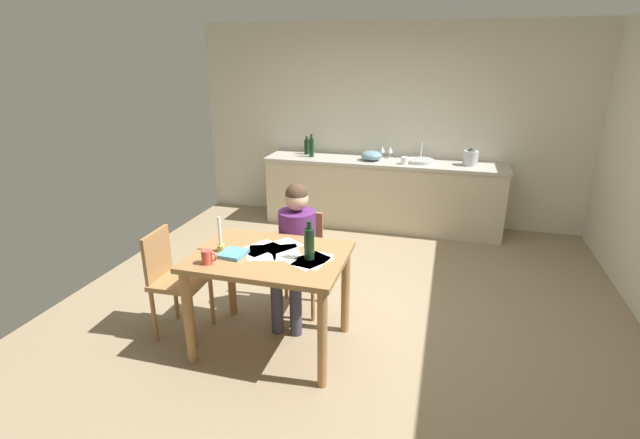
# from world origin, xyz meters

# --- Properties ---
(ground_plane) EXTENTS (5.20, 5.20, 0.04)m
(ground_plane) POSITION_xyz_m (0.00, 0.00, -0.02)
(ground_plane) COLOR #937F60
(wall_back) EXTENTS (5.20, 0.12, 2.60)m
(wall_back) POSITION_xyz_m (0.00, 2.60, 1.30)
(wall_back) COLOR beige
(wall_back) RESTS_ON ground
(kitchen_counter) EXTENTS (3.10, 0.64, 0.90)m
(kitchen_counter) POSITION_xyz_m (0.00, 2.24, 0.45)
(kitchen_counter) COLOR beige
(kitchen_counter) RESTS_ON ground
(dining_table) EXTENTS (1.14, 0.84, 0.80)m
(dining_table) POSITION_xyz_m (-0.42, -0.74, 0.67)
(dining_table) COLOR #9E7042
(dining_table) RESTS_ON ground
(chair_at_table) EXTENTS (0.42, 0.42, 0.88)m
(chair_at_table) POSITION_xyz_m (-0.39, -0.08, 0.49)
(chair_at_table) COLOR #9E7042
(chair_at_table) RESTS_ON ground
(person_seated) EXTENTS (0.34, 0.60, 1.19)m
(person_seated) POSITION_xyz_m (-0.39, -0.23, 0.68)
(person_seated) COLOR #592666
(person_seated) RESTS_ON ground
(chair_side_empty) EXTENTS (0.42, 0.42, 0.89)m
(chair_side_empty) POSITION_xyz_m (-1.25, -0.76, 0.50)
(chair_side_empty) COLOR #9E7042
(chair_side_empty) RESTS_ON ground
(coffee_mug) EXTENTS (0.12, 0.08, 0.10)m
(coffee_mug) POSITION_xyz_m (-0.78, -1.01, 0.85)
(coffee_mug) COLOR #D84C3F
(coffee_mug) RESTS_ON dining_table
(candlestick) EXTENTS (0.06, 0.06, 0.27)m
(candlestick) POSITION_xyz_m (-0.79, -0.78, 0.88)
(candlestick) COLOR gold
(candlestick) RESTS_ON dining_table
(book_magazine) EXTENTS (0.19, 0.21, 0.03)m
(book_magazine) POSITION_xyz_m (-0.67, -0.83, 0.81)
(book_magazine) COLOR #5093B3
(book_magazine) RESTS_ON dining_table
(paper_letter) EXTENTS (0.26, 0.33, 0.00)m
(paper_letter) POSITION_xyz_m (-0.08, -0.75, 0.80)
(paper_letter) COLOR white
(paper_letter) RESTS_ON dining_table
(paper_bill) EXTENTS (0.34, 0.36, 0.00)m
(paper_bill) POSITION_xyz_m (-0.39, -0.57, 0.80)
(paper_bill) COLOR white
(paper_bill) RESTS_ON dining_table
(paper_envelope) EXTENTS (0.33, 0.36, 0.00)m
(paper_envelope) POSITION_xyz_m (-0.09, -0.77, 0.80)
(paper_envelope) COLOR white
(paper_envelope) RESTS_ON dining_table
(paper_receipt) EXTENTS (0.32, 0.36, 0.00)m
(paper_receipt) POSITION_xyz_m (-0.52, -0.65, 0.80)
(paper_receipt) COLOR white
(paper_receipt) RESTS_ON dining_table
(paper_notice) EXTENTS (0.29, 0.35, 0.00)m
(paper_notice) POSITION_xyz_m (-0.48, -0.73, 0.80)
(paper_notice) COLOR white
(paper_notice) RESTS_ON dining_table
(paper_flyer) EXTENTS (0.33, 0.36, 0.00)m
(paper_flyer) POSITION_xyz_m (-0.31, -0.67, 0.80)
(paper_flyer) COLOR white
(paper_flyer) RESTS_ON dining_table
(wine_bottle_on_table) EXTENTS (0.08, 0.08, 0.29)m
(wine_bottle_on_table) POSITION_xyz_m (-0.11, -0.74, 0.92)
(wine_bottle_on_table) COLOR black
(wine_bottle_on_table) RESTS_ON dining_table
(sink_unit) EXTENTS (0.36, 0.36, 0.24)m
(sink_unit) POSITION_xyz_m (0.46, 2.24, 0.92)
(sink_unit) COLOR #B2B7BC
(sink_unit) RESTS_ON kitchen_counter
(bottle_oil) EXTENTS (0.07, 0.07, 0.25)m
(bottle_oil) POSITION_xyz_m (-1.07, 2.33, 1.00)
(bottle_oil) COLOR black
(bottle_oil) RESTS_ON kitchen_counter
(bottle_vinegar) EXTENTS (0.06, 0.06, 0.30)m
(bottle_vinegar) POSITION_xyz_m (-0.96, 2.19, 1.03)
(bottle_vinegar) COLOR black
(bottle_vinegar) RESTS_ON kitchen_counter
(mixing_bowl) EXTENTS (0.27, 0.27, 0.12)m
(mixing_bowl) POSITION_xyz_m (-0.15, 2.19, 0.96)
(mixing_bowl) COLOR #668C99
(mixing_bowl) RESTS_ON kitchen_counter
(stovetop_kettle) EXTENTS (0.18, 0.18, 0.22)m
(stovetop_kettle) POSITION_xyz_m (1.07, 2.24, 1.00)
(stovetop_kettle) COLOR #B7BABF
(stovetop_kettle) RESTS_ON kitchen_counter
(wine_glass_near_sink) EXTENTS (0.07, 0.07, 0.15)m
(wine_glass_near_sink) POSITION_xyz_m (0.06, 2.39, 1.01)
(wine_glass_near_sink) COLOR silver
(wine_glass_near_sink) RESTS_ON kitchen_counter
(wine_glass_by_kettle) EXTENTS (0.07, 0.07, 0.15)m
(wine_glass_by_kettle) POSITION_xyz_m (-0.04, 2.39, 1.01)
(wine_glass_by_kettle) COLOR silver
(wine_glass_by_kettle) RESTS_ON kitchen_counter
(teacup_on_counter) EXTENTS (0.12, 0.09, 0.09)m
(teacup_on_counter) POSITION_xyz_m (0.29, 2.09, 0.94)
(teacup_on_counter) COLOR white
(teacup_on_counter) RESTS_ON kitchen_counter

